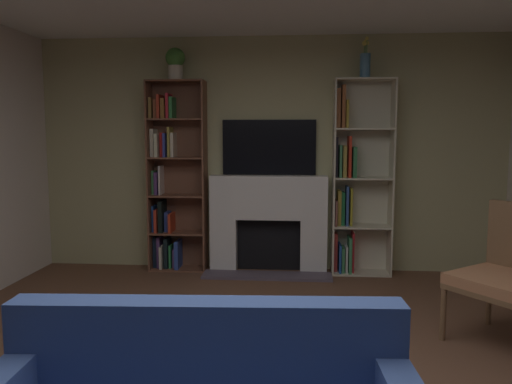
% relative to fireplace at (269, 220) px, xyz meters
% --- Properties ---
extents(wall_back_accent, '(5.46, 0.06, 2.68)m').
position_rel_fireplace_xyz_m(wall_back_accent, '(0.00, 0.15, 0.75)').
color(wall_back_accent, tan).
rests_on(wall_back_accent, ground_plane).
extents(fireplace, '(1.43, 0.54, 1.11)m').
position_rel_fireplace_xyz_m(fireplace, '(0.00, 0.00, 0.00)').
color(fireplace, silver).
rests_on(fireplace, ground_plane).
extents(tv, '(1.07, 0.06, 0.63)m').
position_rel_fireplace_xyz_m(tv, '(0.00, 0.09, 0.83)').
color(tv, black).
rests_on(tv, fireplace).
extents(bookshelf_left, '(0.66, 0.29, 2.17)m').
position_rel_fireplace_xyz_m(bookshelf_left, '(-1.12, 0.02, 0.44)').
color(bookshelf_left, brown).
rests_on(bookshelf_left, ground_plane).
extents(bookshelf_right, '(0.66, 0.30, 2.17)m').
position_rel_fireplace_xyz_m(bookshelf_right, '(0.96, 0.01, 0.43)').
color(bookshelf_right, beige).
rests_on(bookshelf_right, ground_plane).
extents(potted_plant, '(0.22, 0.22, 0.36)m').
position_rel_fireplace_xyz_m(potted_plant, '(-1.05, -0.03, 1.78)').
color(potted_plant, beige).
rests_on(potted_plant, bookshelf_left).
extents(vase_with_flowers, '(0.11, 0.11, 0.44)m').
position_rel_fireplace_xyz_m(vase_with_flowers, '(1.05, -0.03, 1.74)').
color(vase_with_flowers, teal).
rests_on(vase_with_flowers, bookshelf_right).
extents(armchair, '(0.90, 0.90, 1.05)m').
position_rel_fireplace_xyz_m(armchair, '(1.93, -1.87, -0.05)').
color(armchair, brown).
rests_on(armchair, ground_plane).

